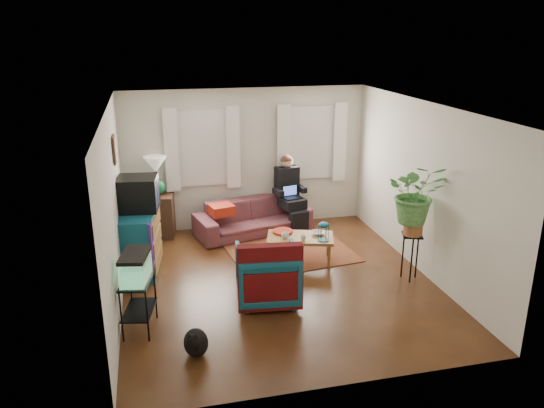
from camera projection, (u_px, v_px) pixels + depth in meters
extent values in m
cube|color=#4F2B14|center=(278.00, 282.00, 7.92)|extent=(4.50, 5.00, 0.01)
cube|color=white|center=(279.00, 107.00, 7.10)|extent=(4.50, 5.00, 0.01)
cube|color=silver|center=(246.00, 159.00, 9.82)|extent=(4.50, 0.01, 2.60)
cube|color=silver|center=(340.00, 275.00, 5.20)|extent=(4.50, 0.01, 2.60)
cube|color=silver|center=(114.00, 211.00, 7.02)|extent=(0.01, 5.00, 2.60)
cube|color=silver|center=(423.00, 189.00, 8.00)|extent=(0.01, 5.00, 2.60)
cube|color=white|center=(202.00, 148.00, 9.55)|extent=(1.08, 0.04, 1.38)
cube|color=white|center=(311.00, 143.00, 10.00)|extent=(1.08, 0.04, 1.38)
cube|color=white|center=(203.00, 149.00, 9.47)|extent=(1.36, 0.06, 1.50)
cube|color=white|center=(312.00, 144.00, 9.92)|extent=(1.36, 0.06, 1.50)
cube|color=#3D2616|center=(115.00, 150.00, 7.61)|extent=(0.04, 0.32, 0.40)
cube|color=brown|center=(290.00, 252.00, 8.98)|extent=(2.19, 1.84, 0.01)
imported|color=brown|center=(253.00, 212.00, 9.69)|extent=(2.23, 1.28, 0.82)
cube|color=#3B2616|center=(159.00, 215.00, 9.57)|extent=(0.61, 0.61, 0.78)
cube|color=#136273|center=(139.00, 242.00, 8.16)|extent=(0.68, 1.14, 0.97)
cube|color=black|center=(138.00, 194.00, 8.03)|extent=(0.66, 0.61, 0.52)
cube|color=black|center=(139.00, 305.00, 6.57)|extent=(0.46, 0.67, 0.69)
cube|color=#7FD899|center=(136.00, 266.00, 6.41)|extent=(0.41, 0.61, 0.36)
ellipsoid|color=black|center=(196.00, 340.00, 6.12)|extent=(0.38, 0.49, 0.37)
imported|color=#105161|center=(267.00, 272.00, 7.27)|extent=(0.91, 0.87, 0.85)
cube|color=#9E0A0A|center=(270.00, 271.00, 6.90)|extent=(0.87, 0.29, 0.70)
cube|color=brown|center=(300.00, 249.00, 8.56)|extent=(1.18, 0.86, 0.44)
imported|color=white|center=(285.00, 235.00, 8.40)|extent=(0.15, 0.15, 0.09)
imported|color=beige|center=(303.00, 238.00, 8.31)|extent=(0.12, 0.12, 0.09)
imported|color=white|center=(318.00, 233.00, 8.55)|extent=(0.26, 0.26, 0.05)
cylinder|color=#B21414|center=(283.00, 232.00, 8.63)|extent=(0.41, 0.41, 0.04)
cube|color=black|center=(410.00, 257.00, 7.91)|extent=(0.39, 0.39, 0.72)
imported|color=#599947|center=(415.00, 202.00, 7.64)|extent=(1.01, 0.94, 0.91)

